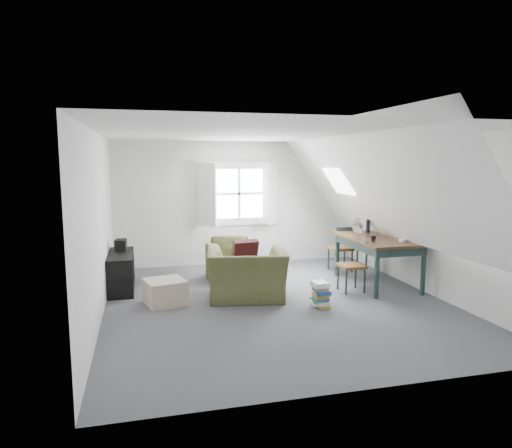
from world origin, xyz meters
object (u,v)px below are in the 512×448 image
object	(u,v)px
armchair_far	(229,278)
dining_chair_near	(353,265)
armchair_near	(247,298)
magazine_stack	(321,294)
dining_table	(378,244)
media_shelf	(121,274)
dining_chair_far	(341,248)
ottoman	(165,292)

from	to	relation	value
armchair_far	dining_chair_near	xyz separation A→B (m)	(1.81, -1.27, 0.44)
armchair_near	magazine_stack	size ratio (longest dim) A/B	3.27
armchair_far	magazine_stack	bearing A→B (deg)	-49.52
dining_table	media_shelf	bearing A→B (deg)	173.04
magazine_stack	dining_chair_far	bearing A→B (deg)	58.02
ottoman	media_shelf	distance (m)	1.14
armchair_far	dining_table	size ratio (longest dim) A/B	0.50
ottoman	dining_table	bearing A→B (deg)	3.29
dining_table	media_shelf	world-z (taller)	dining_table
ottoman	dining_chair_near	bearing A→B (deg)	-0.99
armchair_near	dining_table	xyz separation A→B (m)	(2.34, 0.23, 0.71)
ottoman	armchair_far	bearing A→B (deg)	45.45
armchair_far	media_shelf	size ratio (longest dim) A/B	0.69
dining_table	dining_chair_far	xyz separation A→B (m)	(-0.20, 1.02, -0.25)
ottoman	magazine_stack	world-z (taller)	ottoman
dining_chair_near	media_shelf	size ratio (longest dim) A/B	0.70
armchair_near	media_shelf	bearing A→B (deg)	-15.67
armchair_near	dining_chair_near	xyz separation A→B (m)	(1.77, -0.03, 0.44)
armchair_far	magazine_stack	world-z (taller)	armchair_far
armchair_far	dining_chair_near	bearing A→B (deg)	-22.33
armchair_near	magazine_stack	world-z (taller)	armchair_near
ottoman	dining_chair_far	size ratio (longest dim) A/B	0.62
armchair_far	dining_chair_far	xyz separation A→B (m)	(2.18, 0.00, 0.46)
ottoman	magazine_stack	xyz separation A→B (m)	(2.20, -0.67, -0.00)
dining_chair_far	media_shelf	size ratio (longest dim) A/B	0.75
armchair_near	armchair_far	bearing A→B (deg)	-77.51
armchair_far	dining_chair_near	size ratio (longest dim) A/B	0.97
dining_chair_far	ottoman	bearing A→B (deg)	41.46
armchair_near	ottoman	xyz separation A→B (m)	(-1.24, 0.02, 0.18)
armchair_near	dining_chair_near	size ratio (longest dim) A/B	1.42
dining_table	magazine_stack	size ratio (longest dim) A/B	4.50
dining_chair_near	dining_table	bearing A→B (deg)	102.51
armchair_near	media_shelf	xyz separation A→B (m)	(-1.91, 0.94, 0.28)
dining_chair_far	magazine_stack	bearing A→B (deg)	79.59
magazine_stack	media_shelf	bearing A→B (deg)	150.91
armchair_near	armchair_far	distance (m)	1.24
dining_table	media_shelf	xyz separation A→B (m)	(-4.25, 0.71, -0.44)
armchair_far	magazine_stack	size ratio (longest dim) A/B	2.24
armchair_near	dining_chair_far	world-z (taller)	dining_chair_far
dining_chair_far	dining_chair_near	size ratio (longest dim) A/B	1.06
ottoman	dining_chair_far	bearing A→B (deg)	19.89
armchair_far	dining_chair_far	size ratio (longest dim) A/B	0.92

